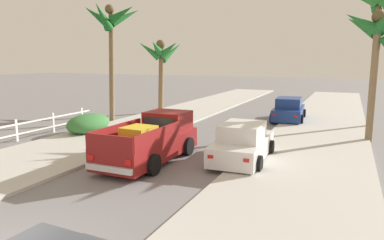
{
  "coord_description": "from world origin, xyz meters",
  "views": [
    {
      "loc": [
        6.36,
        -4.06,
        3.97
      ],
      "look_at": [
        -0.28,
        10.94,
        1.2
      ],
      "focal_mm": 33.34,
      "sensor_mm": 36.0,
      "label": 1
    }
  ],
  "objects_px": {
    "car_left_near": "(243,143)",
    "palm_tree_left_back": "(379,4)",
    "pickup_truck": "(152,141)",
    "palm_tree_left_mid": "(161,54)",
    "palm_tree_right_fore": "(111,25)",
    "car_right_near": "(289,110)",
    "hedge_bush": "(89,124)",
    "palm_tree_left_fore": "(379,34)"
  },
  "relations": [
    {
      "from": "palm_tree_left_fore",
      "to": "hedge_bush",
      "type": "distance_m",
      "value": 15.21
    },
    {
      "from": "car_right_near",
      "to": "palm_tree_left_fore",
      "type": "xyz_separation_m",
      "value": [
        4.65,
        -4.7,
        4.44
      ]
    },
    {
      "from": "car_left_near",
      "to": "palm_tree_left_fore",
      "type": "xyz_separation_m",
      "value": [
        4.8,
        5.77,
        4.44
      ]
    },
    {
      "from": "hedge_bush",
      "to": "palm_tree_left_fore",
      "type": "bearing_deg",
      "value": 15.97
    },
    {
      "from": "car_right_near",
      "to": "palm_tree_right_fore",
      "type": "bearing_deg",
      "value": -155.12
    },
    {
      "from": "palm_tree_left_mid",
      "to": "hedge_bush",
      "type": "bearing_deg",
      "value": -88.48
    },
    {
      "from": "car_right_near",
      "to": "palm_tree_left_fore",
      "type": "bearing_deg",
      "value": -45.31
    },
    {
      "from": "palm_tree_left_mid",
      "to": "pickup_truck",
      "type": "bearing_deg",
      "value": -62.98
    },
    {
      "from": "car_right_near",
      "to": "hedge_bush",
      "type": "height_order",
      "value": "car_right_near"
    },
    {
      "from": "palm_tree_left_mid",
      "to": "palm_tree_left_back",
      "type": "relative_size",
      "value": 0.66
    },
    {
      "from": "pickup_truck",
      "to": "palm_tree_left_mid",
      "type": "bearing_deg",
      "value": 117.02
    },
    {
      "from": "car_left_near",
      "to": "palm_tree_right_fore",
      "type": "height_order",
      "value": "palm_tree_right_fore"
    },
    {
      "from": "car_left_near",
      "to": "palm_tree_left_fore",
      "type": "bearing_deg",
      "value": 50.2
    },
    {
      "from": "palm_tree_left_fore",
      "to": "hedge_bush",
      "type": "xyz_separation_m",
      "value": [
        -13.93,
        -3.99,
        -4.6
      ]
    },
    {
      "from": "palm_tree_left_mid",
      "to": "palm_tree_left_back",
      "type": "xyz_separation_m",
      "value": [
        14.28,
        -0.23,
        2.73
      ]
    },
    {
      "from": "car_left_near",
      "to": "car_right_near",
      "type": "distance_m",
      "value": 10.47
    },
    {
      "from": "palm_tree_right_fore",
      "to": "palm_tree_left_fore",
      "type": "bearing_deg",
      "value": 0.5
    },
    {
      "from": "car_left_near",
      "to": "palm_tree_left_mid",
      "type": "height_order",
      "value": "palm_tree_left_mid"
    },
    {
      "from": "pickup_truck",
      "to": "palm_tree_left_back",
      "type": "distance_m",
      "value": 15.56
    },
    {
      "from": "pickup_truck",
      "to": "palm_tree_right_fore",
      "type": "distance_m",
      "value": 11.21
    },
    {
      "from": "car_right_near",
      "to": "palm_tree_left_fore",
      "type": "height_order",
      "value": "palm_tree_left_fore"
    },
    {
      "from": "pickup_truck",
      "to": "palm_tree_left_mid",
      "type": "relative_size",
      "value": 0.95
    },
    {
      "from": "car_left_near",
      "to": "palm_tree_left_back",
      "type": "distance_m",
      "value": 13.01
    },
    {
      "from": "pickup_truck",
      "to": "palm_tree_right_fore",
      "type": "height_order",
      "value": "palm_tree_right_fore"
    },
    {
      "from": "pickup_truck",
      "to": "palm_tree_left_fore",
      "type": "relative_size",
      "value": 0.83
    },
    {
      "from": "palm_tree_left_mid",
      "to": "car_left_near",
      "type": "bearing_deg",
      "value": -48.12
    },
    {
      "from": "pickup_truck",
      "to": "hedge_bush",
      "type": "distance_m",
      "value": 6.61
    },
    {
      "from": "pickup_truck",
      "to": "palm_tree_left_mid",
      "type": "xyz_separation_m",
      "value": [
        -6.03,
        11.82,
        3.59
      ]
    },
    {
      "from": "pickup_truck",
      "to": "car_right_near",
      "type": "xyz_separation_m",
      "value": [
        3.49,
        11.85,
        -0.09
      ]
    },
    {
      "from": "hedge_bush",
      "to": "pickup_truck",
      "type": "bearing_deg",
      "value": -28.58
    },
    {
      "from": "palm_tree_left_fore",
      "to": "car_right_near",
      "type": "bearing_deg",
      "value": 134.69
    },
    {
      "from": "palm_tree_left_back",
      "to": "hedge_bush",
      "type": "height_order",
      "value": "palm_tree_left_back"
    },
    {
      "from": "palm_tree_left_mid",
      "to": "hedge_bush",
      "type": "height_order",
      "value": "palm_tree_left_mid"
    },
    {
      "from": "palm_tree_left_fore",
      "to": "pickup_truck",
      "type": "bearing_deg",
      "value": -138.71
    },
    {
      "from": "car_right_near",
      "to": "palm_tree_left_back",
      "type": "distance_m",
      "value": 7.99
    },
    {
      "from": "pickup_truck",
      "to": "palm_tree_left_back",
      "type": "bearing_deg",
      "value": 54.55
    },
    {
      "from": "palm_tree_right_fore",
      "to": "palm_tree_left_mid",
      "type": "height_order",
      "value": "palm_tree_right_fore"
    },
    {
      "from": "palm_tree_left_fore",
      "to": "palm_tree_left_back",
      "type": "distance_m",
      "value": 4.86
    },
    {
      "from": "car_left_near",
      "to": "palm_tree_right_fore",
      "type": "distance_m",
      "value": 12.9
    },
    {
      "from": "car_right_near",
      "to": "hedge_bush",
      "type": "bearing_deg",
      "value": -136.9
    },
    {
      "from": "car_right_near",
      "to": "hedge_bush",
      "type": "xyz_separation_m",
      "value": [
        -9.28,
        -8.69,
        -0.16
      ]
    },
    {
      "from": "car_left_near",
      "to": "car_right_near",
      "type": "height_order",
      "value": "same"
    }
  ]
}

